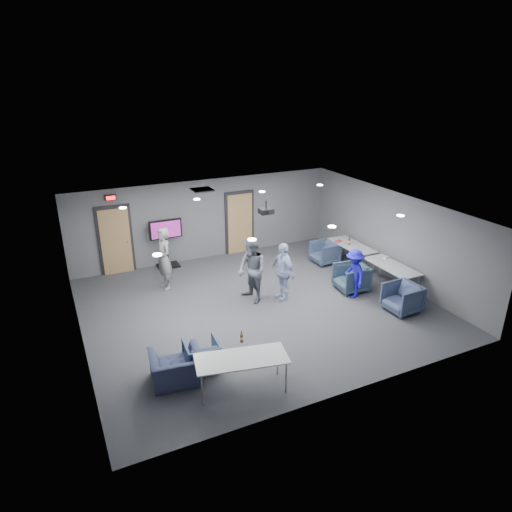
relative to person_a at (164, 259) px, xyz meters
name	(u,v)px	position (x,y,z in m)	size (l,w,h in m)	color
floor	(258,306)	(1.95, -2.21, -0.92)	(9.00, 9.00, 0.00)	#37393F
ceiling	(258,211)	(1.95, -2.21, 1.78)	(9.00, 9.00, 0.00)	white
wall_back	(206,219)	(1.95, 1.79, 0.43)	(9.00, 0.02, 2.70)	slate
wall_front	(350,334)	(1.95, -6.21, 0.43)	(9.00, 0.02, 2.70)	slate
wall_left	(76,294)	(-2.55, -2.21, 0.43)	(0.02, 8.00, 2.70)	slate
wall_right	(392,236)	(6.45, -2.21, 0.43)	(0.02, 8.00, 2.70)	slate
door_left	(116,241)	(-1.05, 1.74, 0.15)	(1.06, 0.17, 2.24)	black
door_right	(240,223)	(3.15, 1.74, 0.15)	(1.06, 0.17, 2.24)	black
exit_sign	(111,198)	(-1.05, 1.72, 1.53)	(0.32, 0.08, 0.16)	black
hvac_diffuser	(202,190)	(1.45, 0.59, 1.76)	(0.60, 0.60, 0.03)	black
downlights	(258,212)	(1.95, -2.21, 1.76)	(6.18, 3.78, 0.02)	white
person_a	(164,259)	(0.00, 0.00, 0.00)	(0.67, 0.44, 1.84)	gray
person_b	(252,270)	(1.95, -1.82, -0.01)	(0.89, 0.69, 1.83)	slate
person_c	(283,271)	(2.79, -2.06, -0.09)	(0.97, 0.40, 1.65)	silver
person_d	(354,274)	(4.65, -2.81, -0.21)	(0.91, 0.53, 1.42)	#1D1AAC
chair_right_a	(325,252)	(5.30, -0.38, -0.56)	(0.78, 0.80, 0.73)	#3C4B69
chair_right_b	(351,278)	(4.85, -2.46, -0.53)	(0.84, 0.86, 0.78)	#324657
chair_right_c	(402,298)	(5.30, -4.08, -0.54)	(0.82, 0.84, 0.77)	#3C4868
chair_front_a	(202,355)	(-0.34, -4.21, -0.59)	(0.71, 0.73, 0.67)	#3D526A
chair_front_b	(176,368)	(-0.96, -4.44, -0.58)	(1.04, 0.91, 0.67)	#353D5C
table_right_a	(352,246)	(5.95, -0.97, -0.24)	(0.73, 1.76, 0.73)	#A5A7A9
table_right_b	(392,267)	(5.95, -2.87, -0.24)	(0.73, 1.76, 0.73)	#A5A7A9
table_front_left	(241,360)	(0.16, -5.21, -0.24)	(1.94, 1.12, 0.73)	#A5A7A9
bottle_front	(242,338)	(0.39, -4.69, -0.09)	(0.07, 0.07, 0.27)	#56310E
bottle_right	(349,241)	(5.87, -0.90, -0.09)	(0.08, 0.08, 0.29)	#56310E
snack_box	(338,241)	(5.70, -0.53, -0.17)	(0.20, 0.13, 0.04)	#BC2F2F
wrapper	(386,257)	(6.19, -2.32, -0.17)	(0.20, 0.14, 0.05)	silver
tv_stand	(166,241)	(0.49, 1.54, -0.02)	(1.04, 0.50, 1.60)	black
projector	(266,211)	(2.60, -1.38, 1.48)	(0.36, 0.35, 0.36)	black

